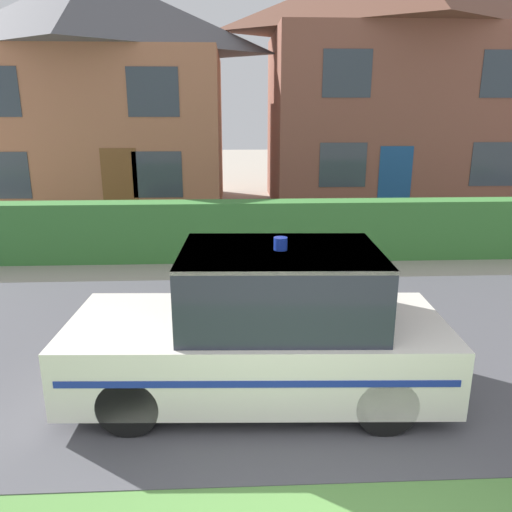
% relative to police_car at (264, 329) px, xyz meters
% --- Properties ---
extents(road_strip, '(28.00, 5.47, 0.01)m').
position_rel_police_car_xyz_m(road_strip, '(0.20, 1.27, -0.79)').
color(road_strip, '#4C4C51').
rests_on(road_strip, ground).
extents(garden_hedge, '(14.26, 0.58, 1.27)m').
position_rel_police_car_xyz_m(garden_hedge, '(-0.08, 5.38, -0.16)').
color(garden_hedge, '#3D7F38').
rests_on(garden_hedge, ground).
extents(police_car, '(4.14, 1.80, 1.82)m').
position_rel_police_car_xyz_m(police_car, '(0.00, 0.00, 0.00)').
color(police_car, black).
rests_on(police_car, road_strip).
extents(house_left, '(8.12, 5.87, 7.26)m').
position_rel_police_car_xyz_m(house_left, '(-4.58, 12.12, 2.92)').
color(house_left, '#A86B4C').
rests_on(house_left, ground).
extents(house_right, '(8.75, 5.49, 7.93)m').
position_rel_police_car_xyz_m(house_right, '(5.24, 12.40, 3.25)').
color(house_right, brown).
rests_on(house_right, ground).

